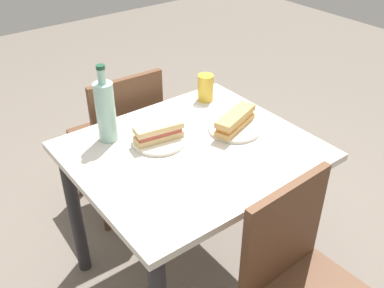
{
  "coord_description": "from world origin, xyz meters",
  "views": [
    {
      "loc": [
        -0.89,
        -1.17,
        1.71
      ],
      "look_at": [
        0.0,
        0.0,
        0.75
      ],
      "focal_mm": 41.19,
      "sensor_mm": 36.0,
      "label": 1
    }
  ],
  "objects_px": {
    "plate_near": "(159,141)",
    "plate_far": "(235,129)",
    "chair_near": "(301,284)",
    "water_bottle": "(106,110)",
    "baguette_sandwich_near": "(159,132)",
    "knife_near": "(151,133)",
    "knife_far": "(224,125)",
    "dining_table": "(192,174)",
    "beer_glass": "(206,88)",
    "baguette_sandwich_far": "(236,121)",
    "chair_far": "(122,136)"
  },
  "relations": [
    {
      "from": "plate_near",
      "to": "water_bottle",
      "type": "bearing_deg",
      "value": 135.86
    },
    {
      "from": "plate_far",
      "to": "water_bottle",
      "type": "distance_m",
      "value": 0.55
    },
    {
      "from": "baguette_sandwich_near",
      "to": "knife_far",
      "type": "distance_m",
      "value": 0.29
    },
    {
      "from": "dining_table",
      "to": "knife_near",
      "type": "bearing_deg",
      "value": 116.23
    },
    {
      "from": "baguette_sandwich_near",
      "to": "chair_near",
      "type": "bearing_deg",
      "value": -82.76
    },
    {
      "from": "chair_near",
      "to": "water_bottle",
      "type": "height_order",
      "value": "water_bottle"
    },
    {
      "from": "plate_near",
      "to": "plate_far",
      "type": "xyz_separation_m",
      "value": [
        0.31,
        -0.12,
        0.0
      ]
    },
    {
      "from": "dining_table",
      "to": "baguette_sandwich_far",
      "type": "relative_size",
      "value": 3.81
    },
    {
      "from": "plate_far",
      "to": "beer_glass",
      "type": "distance_m",
      "value": 0.31
    },
    {
      "from": "dining_table",
      "to": "baguette_sandwich_near",
      "type": "height_order",
      "value": "baguette_sandwich_near"
    },
    {
      "from": "baguette_sandwich_far",
      "to": "beer_glass",
      "type": "xyz_separation_m",
      "value": [
        0.08,
        0.3,
        0.01
      ]
    },
    {
      "from": "plate_far",
      "to": "baguette_sandwich_far",
      "type": "relative_size",
      "value": 0.92
    },
    {
      "from": "baguette_sandwich_far",
      "to": "knife_near",
      "type": "bearing_deg",
      "value": 150.88
    },
    {
      "from": "dining_table",
      "to": "plate_far",
      "type": "relative_size",
      "value": 4.15
    },
    {
      "from": "baguette_sandwich_far",
      "to": "water_bottle",
      "type": "distance_m",
      "value": 0.54
    },
    {
      "from": "baguette_sandwich_far",
      "to": "water_bottle",
      "type": "relative_size",
      "value": 0.75
    },
    {
      "from": "knife_near",
      "to": "plate_near",
      "type": "bearing_deg",
      "value": -86.62
    },
    {
      "from": "water_bottle",
      "to": "dining_table",
      "type": "bearing_deg",
      "value": -48.78
    },
    {
      "from": "knife_far",
      "to": "plate_far",
      "type": "bearing_deg",
      "value": -57.7
    },
    {
      "from": "plate_near",
      "to": "water_bottle",
      "type": "xyz_separation_m",
      "value": [
        -0.15,
        0.15,
        0.13
      ]
    },
    {
      "from": "water_bottle",
      "to": "beer_glass",
      "type": "distance_m",
      "value": 0.54
    },
    {
      "from": "knife_near",
      "to": "plate_far",
      "type": "distance_m",
      "value": 0.36
    },
    {
      "from": "baguette_sandwich_far",
      "to": "knife_far",
      "type": "distance_m",
      "value": 0.06
    },
    {
      "from": "dining_table",
      "to": "water_bottle",
      "type": "height_order",
      "value": "water_bottle"
    },
    {
      "from": "dining_table",
      "to": "plate_far",
      "type": "xyz_separation_m",
      "value": [
        0.23,
        -0.0,
        0.13
      ]
    },
    {
      "from": "dining_table",
      "to": "plate_near",
      "type": "relative_size",
      "value": 4.15
    },
    {
      "from": "plate_near",
      "to": "water_bottle",
      "type": "relative_size",
      "value": 0.68
    },
    {
      "from": "baguette_sandwich_near",
      "to": "beer_glass",
      "type": "relative_size",
      "value": 1.62
    },
    {
      "from": "baguette_sandwich_near",
      "to": "plate_far",
      "type": "xyz_separation_m",
      "value": [
        0.31,
        -0.12,
        -0.04
      ]
    },
    {
      "from": "plate_near",
      "to": "chair_near",
      "type": "bearing_deg",
      "value": -82.76
    },
    {
      "from": "knife_far",
      "to": "water_bottle",
      "type": "bearing_deg",
      "value": 152.48
    },
    {
      "from": "chair_far",
      "to": "dining_table",
      "type": "bearing_deg",
      "value": -89.64
    },
    {
      "from": "beer_glass",
      "to": "dining_table",
      "type": "bearing_deg",
      "value": -135.9
    },
    {
      "from": "baguette_sandwich_near",
      "to": "knife_near",
      "type": "bearing_deg",
      "value": 93.38
    },
    {
      "from": "knife_far",
      "to": "beer_glass",
      "type": "distance_m",
      "value": 0.28
    },
    {
      "from": "chair_near",
      "to": "plate_near",
      "type": "height_order",
      "value": "chair_near"
    },
    {
      "from": "chair_near",
      "to": "chair_far",
      "type": "bearing_deg",
      "value": 90.7
    },
    {
      "from": "chair_near",
      "to": "water_bottle",
      "type": "distance_m",
      "value": 0.97
    },
    {
      "from": "knife_far",
      "to": "baguette_sandwich_near",
      "type": "bearing_deg",
      "value": 164.31
    },
    {
      "from": "chair_far",
      "to": "plate_near",
      "type": "bearing_deg",
      "value": -99.01
    },
    {
      "from": "plate_near",
      "to": "baguette_sandwich_near",
      "type": "bearing_deg",
      "value": 90.0
    },
    {
      "from": "knife_far",
      "to": "water_bottle",
      "type": "distance_m",
      "value": 0.5
    },
    {
      "from": "chair_near",
      "to": "water_bottle",
      "type": "bearing_deg",
      "value": 105.64
    },
    {
      "from": "chair_far",
      "to": "knife_far",
      "type": "relative_size",
      "value": 5.01
    },
    {
      "from": "baguette_sandwich_far",
      "to": "knife_far",
      "type": "height_order",
      "value": "baguette_sandwich_far"
    },
    {
      "from": "chair_far",
      "to": "beer_glass",
      "type": "xyz_separation_m",
      "value": [
        0.31,
        -0.31,
        0.3
      ]
    },
    {
      "from": "knife_near",
      "to": "water_bottle",
      "type": "height_order",
      "value": "water_bottle"
    },
    {
      "from": "plate_far",
      "to": "dining_table",
      "type": "bearing_deg",
      "value": 178.8
    },
    {
      "from": "dining_table",
      "to": "beer_glass",
      "type": "height_order",
      "value": "beer_glass"
    },
    {
      "from": "chair_far",
      "to": "beer_glass",
      "type": "height_order",
      "value": "beer_glass"
    }
  ]
}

